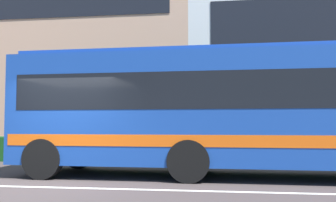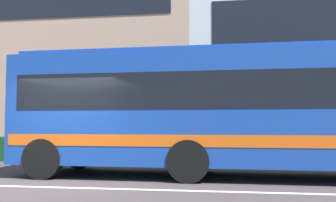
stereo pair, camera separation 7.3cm
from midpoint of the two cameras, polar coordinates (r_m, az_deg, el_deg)
name	(u,v)px [view 1 (the left image)]	position (r m, az deg, el deg)	size (l,w,h in m)	color
ground_plane	(44,187)	(8.85, -18.34, -12.16)	(160.00, 160.00, 0.00)	#443A39
lane_centre_line	(44,187)	(8.85, -18.34, -12.14)	(60.00, 0.16, 0.01)	silver
hedge_row_far	(161,150)	(13.73, -1.26, -7.34)	(17.23, 1.10, 0.88)	#154618
apartment_block_left	(28,39)	(26.07, -20.28, 8.72)	(21.29, 10.56, 13.55)	tan
transit_bus	(217,108)	(10.06, 7.19, -1.02)	(10.61, 2.83, 3.25)	#173F97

